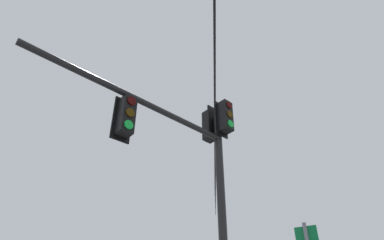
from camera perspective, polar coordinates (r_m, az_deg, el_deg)
signal_mast_assembly at (r=8.09m, az=0.58°, el=-6.78°), size 5.37×0.96×6.91m
overhead_wire_span at (r=11.25m, az=3.78°, el=5.81°), size 13.77×13.84×2.03m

